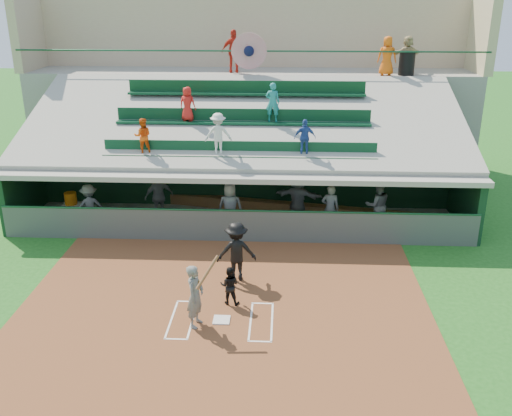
{
  "coord_description": "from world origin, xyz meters",
  "views": [
    {
      "loc": [
        1.51,
        -12.61,
        7.96
      ],
      "look_at": [
        0.72,
        3.5,
        1.8
      ],
      "focal_mm": 40.0,
      "sensor_mm": 36.0,
      "label": 1
    }
  ],
  "objects_px": {
    "batter_at_plate": "(195,296)",
    "catcher": "(230,285)",
    "home_plate": "(222,320)",
    "white_table": "(74,212)",
    "water_cooler": "(71,198)",
    "trash_bin": "(407,63)"
  },
  "relations": [
    {
      "from": "home_plate",
      "to": "trash_bin",
      "type": "bearing_deg",
      "value": 61.64
    },
    {
      "from": "home_plate",
      "to": "catcher",
      "type": "height_order",
      "value": "catcher"
    },
    {
      "from": "white_table",
      "to": "trash_bin",
      "type": "bearing_deg",
      "value": 17.46
    },
    {
      "from": "catcher",
      "to": "white_table",
      "type": "xyz_separation_m",
      "value": [
        -6.29,
        5.67,
        -0.21
      ]
    },
    {
      "from": "batter_at_plate",
      "to": "water_cooler",
      "type": "relative_size",
      "value": 4.44
    },
    {
      "from": "home_plate",
      "to": "catcher",
      "type": "xyz_separation_m",
      "value": [
        0.14,
        0.88,
        0.53
      ]
    },
    {
      "from": "white_table",
      "to": "water_cooler",
      "type": "relative_size",
      "value": 1.63
    },
    {
      "from": "batter_at_plate",
      "to": "catcher",
      "type": "height_order",
      "value": "batter_at_plate"
    },
    {
      "from": "home_plate",
      "to": "batter_at_plate",
      "type": "distance_m",
      "value": 1.06
    },
    {
      "from": "home_plate",
      "to": "catcher",
      "type": "bearing_deg",
      "value": 81.23
    },
    {
      "from": "trash_bin",
      "to": "home_plate",
      "type": "bearing_deg",
      "value": -118.36
    },
    {
      "from": "white_table",
      "to": "water_cooler",
      "type": "height_order",
      "value": "water_cooler"
    },
    {
      "from": "home_plate",
      "to": "water_cooler",
      "type": "bearing_deg",
      "value": 133.54
    },
    {
      "from": "batter_at_plate",
      "to": "water_cooler",
      "type": "distance_m",
      "value": 8.78
    },
    {
      "from": "batter_at_plate",
      "to": "water_cooler",
      "type": "xyz_separation_m",
      "value": [
        -5.59,
        6.77,
        0.03
      ]
    },
    {
      "from": "catcher",
      "to": "white_table",
      "type": "height_order",
      "value": "catcher"
    },
    {
      "from": "water_cooler",
      "to": "trash_bin",
      "type": "bearing_deg",
      "value": 24.31
    },
    {
      "from": "batter_at_plate",
      "to": "catcher",
      "type": "relative_size",
      "value": 1.8
    },
    {
      "from": "catcher",
      "to": "white_table",
      "type": "distance_m",
      "value": 8.47
    },
    {
      "from": "batter_at_plate",
      "to": "catcher",
      "type": "distance_m",
      "value": 1.38
    },
    {
      "from": "home_plate",
      "to": "catcher",
      "type": "relative_size",
      "value": 0.4
    },
    {
      "from": "white_table",
      "to": "water_cooler",
      "type": "bearing_deg",
      "value": -162.06
    }
  ]
}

